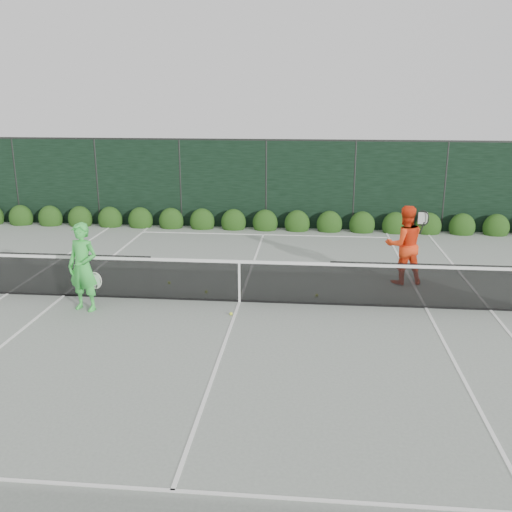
# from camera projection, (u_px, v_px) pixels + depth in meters

# --- Properties ---
(ground) EXTENTS (80.00, 80.00, 0.00)m
(ground) POSITION_uv_depth(u_px,v_px,m) (240.00, 302.00, 12.85)
(ground) COLOR gray
(ground) RESTS_ON ground
(tennis_net) EXTENTS (12.90, 0.10, 1.07)m
(tennis_net) POSITION_uv_depth(u_px,v_px,m) (238.00, 279.00, 12.70)
(tennis_net) COLOR black
(tennis_net) RESTS_ON ground
(player_woman) EXTENTS (0.79, 0.62, 1.92)m
(player_woman) POSITION_uv_depth(u_px,v_px,m) (83.00, 267.00, 12.14)
(player_woman) COLOR green
(player_woman) RESTS_ON ground
(player_man) EXTENTS (1.06, 0.90, 1.94)m
(player_man) POSITION_uv_depth(u_px,v_px,m) (404.00, 245.00, 13.89)
(player_man) COLOR #FF3E15
(player_man) RESTS_ON ground
(court_lines) EXTENTS (11.03, 23.83, 0.01)m
(court_lines) POSITION_uv_depth(u_px,v_px,m) (240.00, 302.00, 12.85)
(court_lines) COLOR white
(court_lines) RESTS_ON ground
(windscreen_fence) EXTENTS (32.00, 21.07, 3.06)m
(windscreen_fence) POSITION_uv_depth(u_px,v_px,m) (219.00, 274.00, 9.84)
(windscreen_fence) COLOR black
(windscreen_fence) RESTS_ON ground
(hedge_row) EXTENTS (31.66, 0.65, 0.94)m
(hedge_row) POSITION_uv_depth(u_px,v_px,m) (265.00, 223.00, 19.63)
(hedge_row) COLOR #1B3D10
(hedge_row) RESTS_ON ground
(tennis_balls) EXTENTS (3.69, 1.96, 0.07)m
(tennis_balls) POSITION_uv_depth(u_px,v_px,m) (232.00, 295.00, 13.20)
(tennis_balls) COLOR #D9F436
(tennis_balls) RESTS_ON ground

